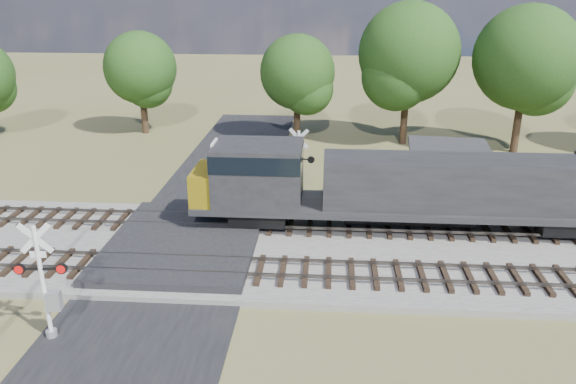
{
  "coord_description": "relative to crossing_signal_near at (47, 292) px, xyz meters",
  "views": [
    {
      "loc": [
        6.83,
        -23.63,
        12.12
      ],
      "look_at": [
        4.94,
        2.0,
        2.56
      ],
      "focal_mm": 35.0,
      "sensor_mm": 36.0,
      "label": 1
    }
  ],
  "objects": [
    {
      "name": "crossing_signal_near",
      "position": [
        0.0,
        0.0,
        0.0
      ],
      "size": [
        1.85,
        0.42,
        4.58
      ],
      "rotation": [
        0.0,
        0.0,
        0.1
      ],
      "color": "silver",
      "rests_on": "ground"
    },
    {
      "name": "ground",
      "position": [
        2.93,
        6.99,
        -1.91
      ],
      "size": [
        160.0,
        160.0,
        0.0
      ],
      "primitive_type": "plane",
      "color": "brown",
      "rests_on": "ground"
    },
    {
      "name": "crossing_signal_far",
      "position": [
        8.03,
        13.67,
        0.01
      ],
      "size": [
        1.84,
        0.52,
        4.61
      ],
      "rotation": [
        0.0,
        0.0,
        2.93
      ],
      "color": "silver",
      "rests_on": "ground"
    },
    {
      "name": "road",
      "position": [
        2.93,
        6.99,
        -1.87
      ],
      "size": [
        7.0,
        60.0,
        0.08
      ],
      "primitive_type": "cube",
      "color": "black",
      "rests_on": "ground"
    },
    {
      "name": "crossing_panel",
      "position": [
        2.93,
        7.49,
        -1.59
      ],
      "size": [
        7.0,
        9.0,
        0.62
      ],
      "primitive_type": "cube",
      "color": "#262628",
      "rests_on": "ground"
    },
    {
      "name": "track_near",
      "position": [
        6.05,
        4.99,
        -1.49
      ],
      "size": [
        140.0,
        2.6,
        0.33
      ],
      "color": "black",
      "rests_on": "ballast_bed"
    },
    {
      "name": "equipment_shed",
      "position": [
        16.88,
        15.72,
        -0.31
      ],
      "size": [
        5.06,
        5.06,
        3.16
      ],
      "rotation": [
        0.0,
        0.0,
        -0.1
      ],
      "color": "#4A361F",
      "rests_on": "ground"
    },
    {
      "name": "ballast_bed",
      "position": [
        12.93,
        7.49,
        -1.76
      ],
      "size": [
        140.0,
        10.0,
        0.3
      ],
      "primitive_type": "cube",
      "color": "gray",
      "rests_on": "ground"
    },
    {
      "name": "treeline",
      "position": [
        13.56,
        27.34,
        4.55
      ],
      "size": [
        84.11,
        10.52,
        11.02
      ],
      "color": "black",
      "rests_on": "ground"
    },
    {
      "name": "track_far",
      "position": [
        6.05,
        9.99,
        -1.49
      ],
      "size": [
        140.0,
        2.6,
        0.33
      ],
      "color": "black",
      "rests_on": "ballast_bed"
    }
  ]
}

